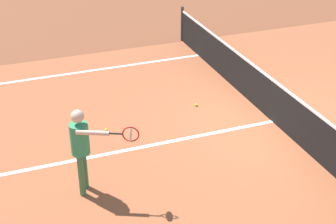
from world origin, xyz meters
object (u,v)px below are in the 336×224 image
at_px(net, 275,102).
at_px(tennis_ball_near_net, 196,105).
at_px(player_near, 82,143).
at_px(tennis_ball_mid_court, 106,130).

xyz_separation_m(net, tennis_ball_near_net, (-1.25, -1.30, -0.46)).
relative_size(net, tennis_ball_near_net, 164.65).
xyz_separation_m(net, player_near, (1.02, -4.40, 0.51)).
bearing_deg(player_near, net, 103.10).
relative_size(player_near, tennis_ball_mid_court, 24.61).
distance_m(player_near, tennis_ball_mid_court, 2.30).
xyz_separation_m(player_near, tennis_ball_mid_court, (-1.90, 0.85, -0.97)).
height_order(net, tennis_ball_near_net, net).
height_order(player_near, tennis_ball_mid_court, player_near).
relative_size(tennis_ball_mid_court, tennis_ball_near_net, 1.00).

